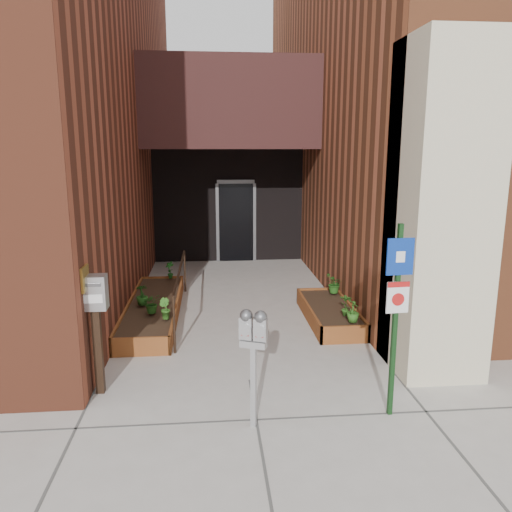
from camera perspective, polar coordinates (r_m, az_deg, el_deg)
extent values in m
plane|color=#9E9991|center=(6.84, -0.74, -14.00)|extent=(80.00, 80.00, 0.00)
cube|color=brown|center=(14.89, 21.87, 19.04)|extent=(8.00, 13.70, 10.00)
cube|color=beige|center=(7.05, 20.28, 4.77)|extent=(1.10, 1.20, 4.40)
cube|color=black|center=(12.17, -3.09, 16.83)|extent=(4.20, 2.00, 2.00)
cube|color=black|center=(13.61, -3.19, 5.80)|extent=(4.00, 0.30, 3.00)
cube|color=black|center=(13.50, -2.29, 3.83)|extent=(0.90, 0.06, 2.10)
cube|color=#B79338|center=(6.30, -19.01, -2.46)|extent=(0.04, 0.30, 0.30)
cube|color=brown|center=(7.68, -13.09, -10.08)|extent=(0.90, 0.04, 0.30)
cube|color=brown|center=(11.03, -10.64, -3.07)|extent=(0.90, 0.04, 0.30)
cube|color=brown|center=(9.40, -14.26, -5.96)|extent=(0.04, 3.60, 0.30)
cube|color=brown|center=(9.30, -8.99, -5.92)|extent=(0.04, 3.60, 0.30)
cube|color=black|center=(9.34, -11.63, -6.06)|extent=(0.82, 3.52, 0.26)
cube|color=brown|center=(8.06, 10.17, -8.86)|extent=(0.80, 0.04, 0.30)
cube|color=brown|center=(10.04, 6.95, -4.48)|extent=(0.80, 0.04, 0.30)
cube|color=brown|center=(8.96, 6.00, -6.54)|extent=(0.04, 2.20, 0.30)
cube|color=brown|center=(9.14, 10.71, -6.32)|extent=(0.04, 2.20, 0.30)
cube|color=black|center=(9.05, 8.37, -6.55)|extent=(0.72, 2.12, 0.26)
cylinder|color=black|center=(7.59, -9.35, -7.75)|extent=(0.04, 0.04, 0.90)
cylinder|color=black|center=(10.75, -8.13, -1.74)|extent=(0.04, 0.04, 0.90)
cylinder|color=black|center=(9.05, -8.72, -1.62)|extent=(0.04, 3.30, 0.04)
cube|color=#A7A7A9|center=(5.63, -0.29, -14.76)|extent=(0.07, 0.07, 0.94)
cube|color=#A7A7A9|center=(5.42, -0.30, -9.99)|extent=(0.30, 0.21, 0.07)
cube|color=#A7A7A9|center=(5.38, -1.12, -8.24)|extent=(0.17, 0.14, 0.24)
sphere|color=#59595B|center=(5.33, -1.13, -6.82)|extent=(0.14, 0.14, 0.14)
cube|color=white|center=(5.33, -1.28, -8.22)|extent=(0.08, 0.04, 0.05)
cube|color=#B21414|center=(5.36, -1.28, -8.97)|extent=(0.08, 0.04, 0.03)
cube|color=#A7A7A9|center=(5.34, 0.53, -8.40)|extent=(0.17, 0.14, 0.24)
sphere|color=#59595B|center=(5.29, 0.53, -6.98)|extent=(0.14, 0.14, 0.14)
cube|color=white|center=(5.29, 0.39, -8.39)|extent=(0.08, 0.04, 0.05)
cube|color=#B21414|center=(5.31, 0.38, -9.15)|extent=(0.08, 0.04, 0.03)
cube|color=#133414|center=(5.82, 15.59, -7.36)|extent=(0.05, 0.05, 2.24)
cube|color=navy|center=(5.59, 16.16, -0.07)|extent=(0.31, 0.04, 0.41)
cube|color=white|center=(5.59, 16.18, -0.08)|extent=(0.10, 0.02, 0.12)
cube|color=white|center=(5.70, 15.89, -4.56)|extent=(0.25, 0.04, 0.36)
cube|color=#B21414|center=(5.66, 16.00, -3.15)|extent=(0.25, 0.03, 0.06)
cylinder|color=#B21414|center=(5.70, 15.93, -4.79)|extent=(0.14, 0.02, 0.14)
cube|color=black|center=(6.61, -17.59, -10.31)|extent=(0.10, 0.10, 1.11)
cube|color=#A4A4A6|center=(6.36, -18.03, -3.97)|extent=(0.31, 0.23, 0.42)
cube|color=#59595B|center=(6.22, -18.32, -3.19)|extent=(0.22, 0.01, 0.04)
cube|color=white|center=(6.27, -18.22, -4.71)|extent=(0.24, 0.01, 0.10)
imported|color=#1F4E16|center=(8.60, -11.78, -5.31)|extent=(0.34, 0.34, 0.34)
imported|color=#2B5E1B|center=(8.28, -10.40, -5.93)|extent=(0.26, 0.26, 0.34)
imported|color=#1E5016|center=(9.07, -12.91, -4.34)|extent=(0.25, 0.25, 0.37)
imported|color=#185518|center=(10.76, -9.81, -1.59)|extent=(0.27, 0.27, 0.37)
imported|color=#2C611B|center=(8.15, 11.04, -6.18)|extent=(0.20, 0.20, 0.36)
imported|color=#265418|center=(8.42, 10.23, -5.51)|extent=(0.27, 0.27, 0.37)
imported|color=#235718|center=(9.65, 8.92, -3.16)|extent=(0.46, 0.46, 0.37)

